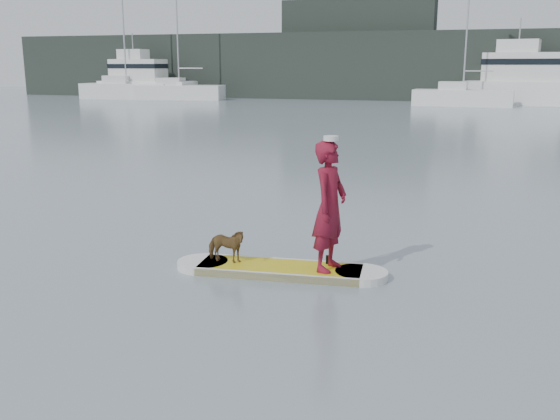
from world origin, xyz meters
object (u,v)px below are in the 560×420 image
(paddleboard, at_px, (280,269))
(sailboat_a, at_px, (126,90))
(motor_yacht_a, at_px, (531,81))
(motor_yacht_b, at_px, (143,80))
(dog, at_px, (226,245))
(sailboat_d, at_px, (462,96))
(paddler, at_px, (330,206))
(sailboat_b, at_px, (179,90))

(paddleboard, height_order, sailboat_a, sailboat_a)
(paddleboard, distance_m, motor_yacht_a, 46.10)
(sailboat_a, relative_size, motor_yacht_b, 1.32)
(dog, relative_size, motor_yacht_a, 0.06)
(sailboat_d, relative_size, motor_yacht_a, 0.94)
(dog, distance_m, sailboat_d, 42.27)
(motor_yacht_a, bearing_deg, dog, -89.28)
(paddleboard, xyz_separation_m, paddler, (0.75, 0.07, 1.03))
(sailboat_d, relative_size, motor_yacht_b, 1.19)
(sailboat_a, relative_size, motor_yacht_a, 1.05)
(paddleboard, height_order, dog, dog)
(paddleboard, xyz_separation_m, sailboat_a, (-28.86, 43.33, 0.79))
(sailboat_d, bearing_deg, motor_yacht_b, 179.24)
(motor_yacht_b, bearing_deg, dog, -56.73)
(sailboat_a, height_order, sailboat_d, sailboat_a)
(motor_yacht_b, bearing_deg, sailboat_a, -132.23)
(paddler, height_order, sailboat_a, sailboat_a)
(sailboat_a, bearing_deg, motor_yacht_b, 39.66)
(sailboat_a, relative_size, sailboat_d, 1.11)
(sailboat_d, bearing_deg, motor_yacht_a, 37.88)
(dog, bearing_deg, paddleboard, -84.60)
(paddler, xyz_separation_m, sailboat_b, (-24.34, 43.57, -0.26))
(sailboat_d, bearing_deg, paddleboard, -87.90)
(sailboat_b, bearing_deg, sailboat_a, 176.27)
(motor_yacht_a, bearing_deg, sailboat_b, -166.40)
(sailboat_b, relative_size, motor_yacht_a, 1.03)
(paddleboard, bearing_deg, motor_yacht_b, 116.22)
(sailboat_b, xyz_separation_m, sailboat_d, (24.95, -1.52, -0.05))
(motor_yacht_a, bearing_deg, motor_yacht_b, -168.31)
(paddleboard, height_order, paddler, paddler)
(dog, relative_size, sailboat_a, 0.05)
(sailboat_a, bearing_deg, sailboat_b, -2.50)
(sailboat_a, bearing_deg, dog, -63.06)
(paddler, distance_m, dog, 1.76)
(sailboat_b, height_order, motor_yacht_a, sailboat_b)
(sailboat_a, distance_m, motor_yacht_b, 1.86)
(paddler, bearing_deg, paddleboard, 106.27)
(paddler, distance_m, sailboat_a, 52.42)
(sailboat_a, bearing_deg, paddler, -61.49)
(dog, relative_size, sailboat_d, 0.06)
(dog, height_order, motor_yacht_a, motor_yacht_a)
(dog, bearing_deg, sailboat_b, 27.21)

